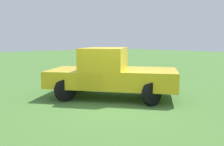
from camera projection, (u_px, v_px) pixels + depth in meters
The scene contains 2 objects.
ground_plane at pixel (113, 104), 7.69m from camera, with size 80.00×80.00×0.00m, color #477533.
pickup_truck at pixel (109, 72), 8.57m from camera, with size 4.29×4.87×1.81m.
Camera 1 is at (-5.17, -5.40, 2.06)m, focal length 37.73 mm.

